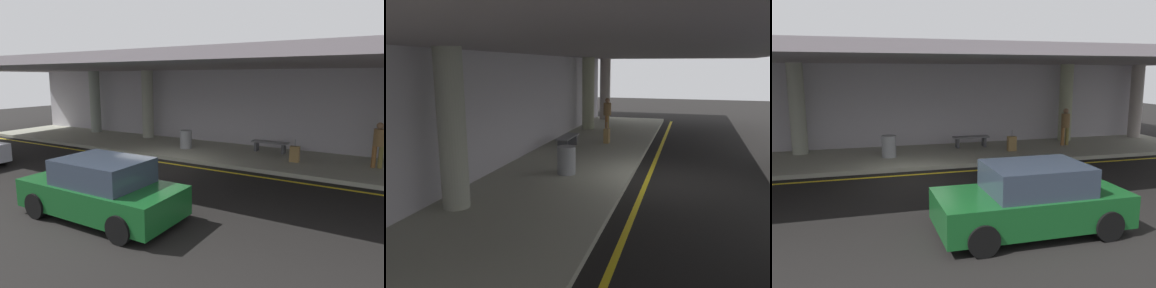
{
  "view_description": "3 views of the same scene",
  "coord_description": "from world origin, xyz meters",
  "views": [
    {
      "loc": [
        7.92,
        -10.8,
        3.4
      ],
      "look_at": [
        0.77,
        1.25,
        0.75
      ],
      "focal_mm": 32.75,
      "sensor_mm": 36.0,
      "label": 1
    },
    {
      "loc": [
        -11.55,
        -0.65,
        3.4
      ],
      "look_at": [
        -0.26,
        2.65,
        1.03
      ],
      "focal_mm": 36.68,
      "sensor_mm": 36.0,
      "label": 2
    },
    {
      "loc": [
        -1.68,
        -12.18,
        3.4
      ],
      "look_at": [
        2.03,
        1.26,
        0.84
      ],
      "focal_mm": 36.22,
      "sensor_mm": 36.0,
      "label": 3
    }
  ],
  "objects": [
    {
      "name": "ground_plane",
      "position": [
        0.0,
        0.0,
        0.0
      ],
      "size": [
        60.0,
        60.0,
        0.0
      ],
      "primitive_type": "plane",
      "color": "black"
    },
    {
      "name": "ceiling_overhang",
      "position": [
        0.0,
        2.6,
        3.95
      ],
      "size": [
        28.0,
        13.2,
        0.3
      ],
      "primitive_type": "cube",
      "color": "gray",
      "rests_on": "support_column_far_left"
    },
    {
      "name": "sidewalk",
      "position": [
        0.0,
        3.1,
        0.07
      ],
      "size": [
        26.0,
        4.2,
        0.15
      ],
      "primitive_type": "cube",
      "color": "#9E9F8C",
      "rests_on": "ground"
    },
    {
      "name": "suitcase_upright_primary",
      "position": [
        4.54,
        2.77,
        0.46
      ],
      "size": [
        0.36,
        0.22,
        0.9
      ],
      "rotation": [
        0.0,
        0.0,
        0.2
      ],
      "color": "olive",
      "rests_on": "sidewalk"
    },
    {
      "name": "lane_stripe_yellow",
      "position": [
        0.0,
        0.53,
        0.0
      ],
      "size": [
        26.0,
        0.14,
        0.01
      ],
      "primitive_type": "cube",
      "color": "yellow",
      "rests_on": "ground"
    },
    {
      "name": "support_column_right_mid",
      "position": [
        12.0,
        4.51,
        1.97
      ],
      "size": [
        0.63,
        0.63,
        3.65
      ],
      "primitive_type": "cylinder",
      "color": "#A49992",
      "rests_on": "sidewalk"
    },
    {
      "name": "traveler_with_luggage",
      "position": [
        7.38,
        3.37,
        1.11
      ],
      "size": [
        0.38,
        0.38,
        1.68
      ],
      "rotation": [
        0.0,
        0.0,
        3.98
      ],
      "color": "#915D2E",
      "rests_on": "sidewalk"
    },
    {
      "name": "trash_bin_steel",
      "position": [
        -0.56,
        2.93,
        0.57
      ],
      "size": [
        0.56,
        0.56,
        0.85
      ],
      "primitive_type": "cylinder",
      "color": "gray",
      "rests_on": "sidewalk"
    },
    {
      "name": "support_column_center",
      "position": [
        8.0,
        4.51,
        1.97
      ],
      "size": [
        0.63,
        0.63,
        3.65
      ],
      "primitive_type": "cylinder",
      "color": "#A1A685",
      "rests_on": "sidewalk"
    },
    {
      "name": "terminal_back_wall",
      "position": [
        0.0,
        5.35,
        1.9
      ],
      "size": [
        26.0,
        0.3,
        3.8
      ],
      "primitive_type": "cube",
      "color": "#B9B4BC",
      "rests_on": "ground"
    },
    {
      "name": "bench_metal",
      "position": [
        3.11,
        4.07,
        0.5
      ],
      "size": [
        1.6,
        0.5,
        0.48
      ],
      "color": "slate",
      "rests_on": "sidewalk"
    },
    {
      "name": "support_column_left_mid",
      "position": [
        -4.0,
        4.51,
        1.97
      ],
      "size": [
        0.63,
        0.63,
        3.65
      ],
      "primitive_type": "cylinder",
      "color": "#9FA290",
      "rests_on": "sidewalk"
    }
  ]
}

